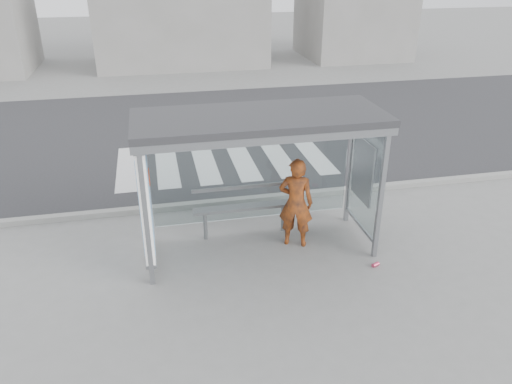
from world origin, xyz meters
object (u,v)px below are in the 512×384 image
person (296,203)px  bench (244,207)px  bus_shelter (238,150)px  soda_can (376,265)px

person → bench: person is taller
person → bench: 1.06m
person → bus_shelter: bearing=20.7°
bench → soda_can: bearing=-37.9°
bus_shelter → bench: bearing=68.9°
bus_shelter → soda_can: (2.26, -1.08, -1.95)m
bus_shelter → person: (1.06, -0.03, -1.11)m
bus_shelter → bench: (0.20, 0.52, -1.38)m
bus_shelter → person: size_ratio=2.43×
bus_shelter → person: bearing=-1.6°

